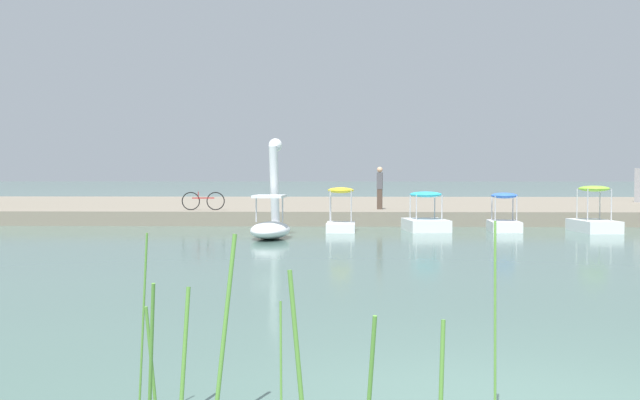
# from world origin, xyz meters

# --- Properties ---
(shore_bank_far) EXTENTS (122.44, 19.48, 0.55)m
(shore_bank_far) POSITION_xyz_m (0.00, 31.21, 0.27)
(shore_bank_far) COLOR slate
(shore_bank_far) RESTS_ON ground_plane
(swan_boat) EXTENTS (1.30, 2.64, 3.07)m
(swan_boat) POSITION_xyz_m (-3.52, 16.27, 0.57)
(swan_boat) COLOR white
(swan_boat) RESTS_ON ground_plane
(pedal_boat_yellow) EXTENTS (0.98, 1.75, 1.50)m
(pedal_boat_yellow) POSITION_xyz_m (-1.41, 19.08, 0.45)
(pedal_boat_yellow) COLOR white
(pedal_boat_yellow) RESTS_ON ground_plane
(pedal_boat_cyan) EXTENTS (1.55, 2.20, 1.35)m
(pedal_boat_cyan) POSITION_xyz_m (1.51, 19.47, 0.42)
(pedal_boat_cyan) COLOR white
(pedal_boat_cyan) RESTS_ON ground_plane
(pedal_boat_blue) EXTENTS (1.07, 1.79, 1.32)m
(pedal_boat_blue) POSITION_xyz_m (4.17, 19.42, 0.41)
(pedal_boat_blue) COLOR white
(pedal_boat_blue) RESTS_ON ground_plane
(pedal_boat_lime) EXTENTS (1.30, 2.23, 1.56)m
(pedal_boat_lime) POSITION_xyz_m (7.14, 19.20, 0.44)
(pedal_boat_lime) COLOR white
(pedal_boat_lime) RESTS_ON ground_plane
(person_on_path) EXTENTS (0.25, 0.25, 1.70)m
(person_on_path) POSITION_xyz_m (0.12, 23.68, 1.44)
(person_on_path) COLOR #47382D
(person_on_path) RESTS_ON shore_bank_far
(bicycle_parked) EXTENTS (1.68, 0.14, 0.73)m
(bicycle_parked) POSITION_xyz_m (-6.81, 22.71, 0.91)
(bicycle_parked) COLOR black
(bicycle_parked) RESTS_ON shore_bank_far
(reed_clump_foreground) EXTENTS (2.74, 1.13, 1.57)m
(reed_clump_foreground) POSITION_xyz_m (-1.82, -0.68, 0.59)
(reed_clump_foreground) COLOR #568E38
(reed_clump_foreground) RESTS_ON ground_plane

